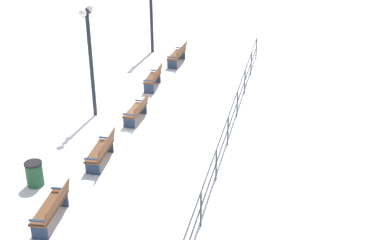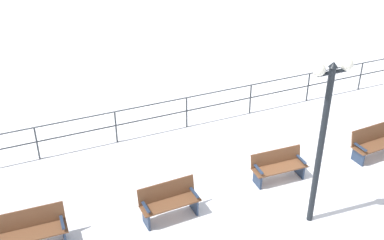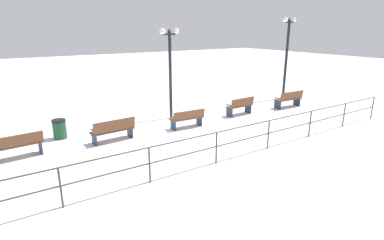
# 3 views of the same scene
# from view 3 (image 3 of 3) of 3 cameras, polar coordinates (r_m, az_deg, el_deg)

# --- Properties ---
(ground_plane) EXTENTS (80.00, 80.00, 0.00)m
(ground_plane) POSITION_cam_3_polar(r_m,az_deg,el_deg) (13.64, -1.32, -1.23)
(ground_plane) COLOR white
(ground_plane) RESTS_ON ground
(bench_nearest) EXTENTS (0.65, 1.71, 0.93)m
(bench_nearest) POSITION_cam_3_polar(r_m,az_deg,el_deg) (17.60, 17.57, 3.75)
(bench_nearest) COLOR brown
(bench_nearest) RESTS_ON ground
(bench_second) EXTENTS (0.58, 1.49, 0.92)m
(bench_second) POSITION_cam_3_polar(r_m,az_deg,el_deg) (15.46, 8.95, 2.60)
(bench_second) COLOR brown
(bench_second) RESTS_ON ground
(bench_third) EXTENTS (0.61, 1.54, 0.83)m
(bench_third) POSITION_cam_3_polar(r_m,az_deg,el_deg) (13.34, -0.88, 0.31)
(bench_third) COLOR brown
(bench_third) RESTS_ON ground
(bench_fourth) EXTENTS (0.67, 1.68, 0.92)m
(bench_fourth) POSITION_cam_3_polar(r_m,az_deg,el_deg) (12.12, -14.43, -1.81)
(bench_fourth) COLOR brown
(bench_fourth) RESTS_ON ground
(bench_fifth) EXTENTS (0.67, 1.73, 0.89)m
(bench_fifth) POSITION_cam_3_polar(r_m,az_deg,el_deg) (11.73, -29.98, -4.16)
(bench_fifth) COLOR brown
(bench_fifth) RESTS_ON ground
(lamppost_near) EXTENTS (0.27, 0.98, 4.79)m
(lamppost_near) POSITION_cam_3_polar(r_m,az_deg,el_deg) (19.54, 17.26, 12.62)
(lamppost_near) COLOR black
(lamppost_near) RESTS_ON ground
(lamppost_middle) EXTENTS (0.27, 0.98, 4.20)m
(lamppost_middle) POSITION_cam_3_polar(r_m,az_deg,el_deg) (14.45, -4.11, 11.07)
(lamppost_middle) COLOR black
(lamppost_middle) RESTS_ON ground
(waterfront_railing) EXTENTS (0.05, 16.47, 1.08)m
(waterfront_railing) POSITION_cam_3_polar(r_m,az_deg,el_deg) (10.51, 9.67, -2.81)
(waterfront_railing) COLOR #383D42
(waterfront_railing) RESTS_ON ground
(trash_bin) EXTENTS (0.53, 0.53, 0.77)m
(trash_bin) POSITION_cam_3_polar(r_m,az_deg,el_deg) (13.18, -23.39, -1.54)
(trash_bin) COLOR #1E4C2D
(trash_bin) RESTS_ON ground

